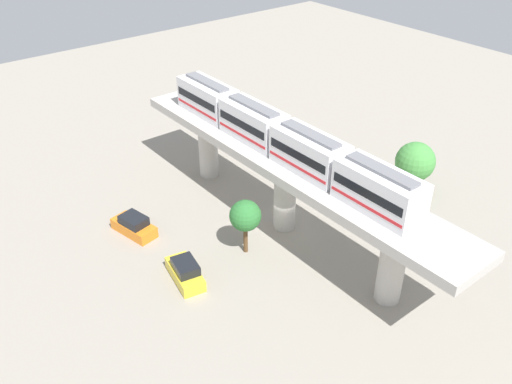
% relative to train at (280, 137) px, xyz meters
% --- Properties ---
extents(ground_plane, '(120.00, 120.00, 0.00)m').
position_rel_train_xyz_m(ground_plane, '(0.00, 0.83, -8.50)').
color(ground_plane, gray).
extents(viaduct, '(5.20, 35.80, 6.97)m').
position_rel_train_xyz_m(viaduct, '(0.00, 0.83, -3.01)').
color(viaduct, '#B7B2AA').
rests_on(viaduct, ground).
extents(train, '(2.64, 27.45, 3.24)m').
position_rel_train_xyz_m(train, '(0.00, 0.00, 0.00)').
color(train, silver).
rests_on(train, viaduct).
extents(parked_car_orange, '(2.64, 4.48, 1.76)m').
position_rel_train_xyz_m(parked_car_orange, '(10.78, -6.57, -7.76)').
color(parked_car_orange, orange).
rests_on(parked_car_orange, ground).
extents(parked_car_yellow, '(2.57, 4.47, 1.76)m').
position_rel_train_xyz_m(parked_car_yellow, '(10.58, 1.37, -7.76)').
color(parked_car_yellow, yellow).
rests_on(parked_car_yellow, ground).
extents(tree_near_viaduct, '(3.79, 3.79, 5.08)m').
position_rel_train_xyz_m(tree_near_viaduct, '(-13.70, 3.97, -5.33)').
color(tree_near_viaduct, brown).
rests_on(tree_near_viaduct, ground).
extents(tree_mid_lot, '(2.58, 2.58, 4.89)m').
position_rel_train_xyz_m(tree_mid_lot, '(4.79, 1.50, -4.95)').
color(tree_mid_lot, brown).
rests_on(tree_mid_lot, ground).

